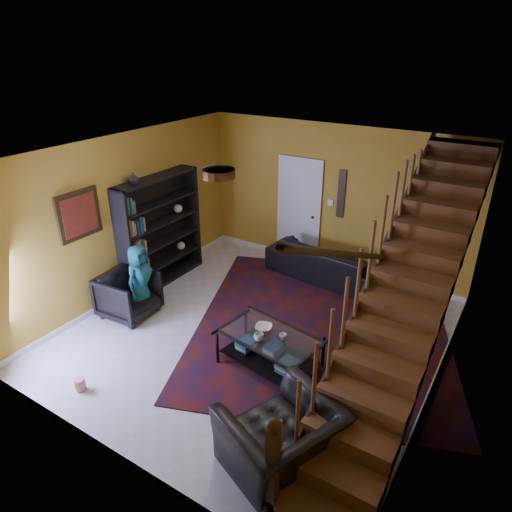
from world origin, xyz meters
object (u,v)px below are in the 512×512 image
at_px(armchair_left, 129,295).
at_px(coffee_table, 270,348).
at_px(bookshelf, 161,233).
at_px(armchair_right, 281,438).
at_px(sofa, 328,262).

xyz_separation_m(armchair_left, coffee_table, (2.61, 0.11, -0.08)).
relative_size(bookshelf, armchair_right, 1.74).
bearing_deg(sofa, coffee_table, 103.56).
xyz_separation_m(bookshelf, coffee_table, (2.97, -1.11, -0.67)).
bearing_deg(coffee_table, bookshelf, 159.51).
distance_m(armchair_right, coffee_table, 1.63).
bearing_deg(sofa, bookshelf, 39.12).
bearing_deg(armchair_right, armchair_left, -87.12).
bearing_deg(coffee_table, sofa, 97.81).
height_order(sofa, armchair_left, armchair_left).
distance_m(sofa, armchair_left, 3.67).
bearing_deg(armchair_left, armchair_right, -113.11).
distance_m(bookshelf, sofa, 3.15).
xyz_separation_m(bookshelf, sofa, (2.58, 1.70, -0.63)).
relative_size(sofa, coffee_table, 1.61).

